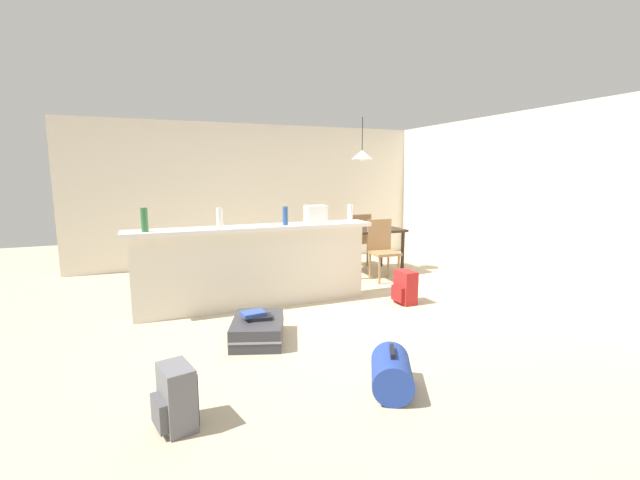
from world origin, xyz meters
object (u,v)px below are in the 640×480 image
(dining_chair_far_side, at_px, (358,237))
(backpack_red, at_px, (405,288))
(grocery_bag, at_px, (316,214))
(book_stack, at_px, (257,315))
(pendant_lamp, at_px, (362,155))
(backpack_grey, at_px, (176,398))
(bottle_white, at_px, (220,218))
(bottle_green, at_px, (144,220))
(bottle_clear, at_px, (350,213))
(suitcase_flat_charcoal, at_px, (258,329))
(duffel_bag_blue, at_px, (392,373))
(bottle_blue, at_px, (285,216))
(dining_table, at_px, (366,234))
(dining_chair_near_partition, at_px, (382,247))

(dining_chair_far_side, distance_m, backpack_red, 2.23)
(grocery_bag, height_order, book_stack, grocery_bag)
(pendant_lamp, xyz_separation_m, backpack_grey, (-3.09, -3.38, -1.72))
(bottle_white, bearing_deg, dining_chair_far_side, 32.53)
(dining_chair_far_side, height_order, backpack_grey, dining_chair_far_side)
(bottle_green, distance_m, book_stack, 1.65)
(bottle_white, xyz_separation_m, backpack_grey, (-0.65, -2.19, -0.92))
(bottle_clear, height_order, pendant_lamp, pendant_lamp)
(suitcase_flat_charcoal, xyz_separation_m, backpack_grey, (-0.84, -1.23, 0.09))
(bottle_green, relative_size, backpack_grey, 0.62)
(duffel_bag_blue, bearing_deg, backpack_red, 54.22)
(suitcase_flat_charcoal, distance_m, duffel_bag_blue, 1.52)
(bottle_white, height_order, bottle_blue, bottle_white)
(duffel_bag_blue, distance_m, backpack_red, 2.26)
(suitcase_flat_charcoal, relative_size, backpack_grey, 2.12)
(bottle_clear, distance_m, grocery_bag, 0.45)
(bottle_clear, height_order, grocery_bag, bottle_clear)
(grocery_bag, xyz_separation_m, dining_table, (1.30, 1.05, -0.47))
(bottle_green, relative_size, dining_table, 0.24)
(bottle_white, bearing_deg, book_stack, -79.69)
(bottle_white, distance_m, duffel_bag_blue, 2.66)
(dining_table, height_order, backpack_grey, dining_table)
(bottle_clear, height_order, backpack_red, bottle_clear)
(grocery_bag, bearing_deg, book_stack, -133.83)
(dining_chair_near_partition, distance_m, backpack_red, 1.26)
(bottle_green, distance_m, dining_chair_near_partition, 3.46)
(grocery_bag, relative_size, backpack_grey, 0.62)
(duffel_bag_blue, height_order, backpack_red, backpack_red)
(backpack_red, relative_size, book_stack, 1.36)
(bottle_green, bearing_deg, pendant_lamp, 19.66)
(dining_table, distance_m, pendant_lamp, 1.28)
(suitcase_flat_charcoal, bearing_deg, backpack_red, 13.35)
(bottle_blue, relative_size, suitcase_flat_charcoal, 0.25)
(dining_chair_near_partition, relative_size, backpack_grey, 2.21)
(backpack_grey, bearing_deg, suitcase_flat_charcoal, 55.67)
(bottle_white, relative_size, suitcase_flat_charcoal, 0.27)
(bottle_clear, xyz_separation_m, book_stack, (-1.49, -0.99, -0.86))
(pendant_lamp, distance_m, duffel_bag_blue, 4.22)
(grocery_bag, height_order, backpack_grey, grocery_bag)
(book_stack, bearing_deg, bottle_white, 100.31)
(backpack_grey, xyz_separation_m, book_stack, (0.83, 1.22, 0.06))
(bottle_green, relative_size, dining_chair_far_side, 0.28)
(backpack_red, bearing_deg, suitcase_flat_charcoal, -166.65)
(bottle_green, relative_size, bottle_white, 1.09)
(bottle_green, height_order, duffel_bag_blue, bottle_green)
(bottle_green, height_order, book_stack, bottle_green)
(grocery_bag, height_order, backpack_red, grocery_bag)
(pendant_lamp, height_order, duffel_bag_blue, pendant_lamp)
(pendant_lamp, distance_m, backpack_grey, 4.89)
(duffel_bag_blue, bearing_deg, bottle_green, 125.44)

